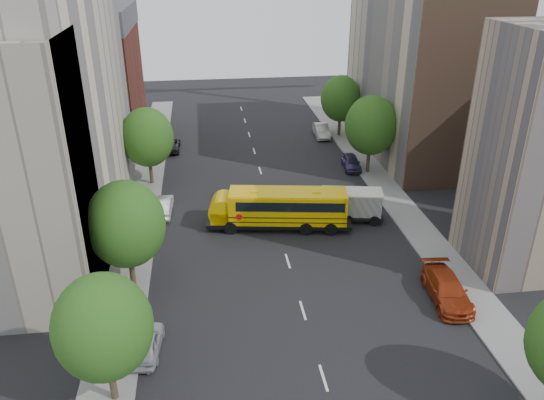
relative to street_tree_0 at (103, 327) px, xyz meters
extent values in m
plane|color=black|center=(11.00, 14.00, -4.64)|extent=(120.00, 120.00, 0.00)
cube|color=slate|center=(-0.50, 19.00, -4.58)|extent=(3.00, 80.00, 0.12)
cube|color=slate|center=(22.50, 19.00, -4.58)|extent=(3.00, 80.00, 0.12)
cube|color=silver|center=(11.00, 24.00, -4.64)|extent=(0.15, 64.00, 0.01)
cube|color=beige|center=(-7.00, 20.00, 5.36)|extent=(10.00, 26.00, 20.00)
cube|color=maroon|center=(-7.00, 42.00, 1.86)|extent=(10.00, 15.00, 13.00)
cube|color=#BDB093|center=(29.00, 34.00, 4.36)|extent=(10.00, 22.00, 18.00)
cube|color=brown|center=(29.00, 23.00, 4.36)|extent=(10.10, 0.30, 18.00)
cylinder|color=#38281C|center=(0.00, 0.00, -3.29)|extent=(0.36, 0.36, 2.70)
ellipsoid|color=#244A13|center=(0.00, 0.00, 0.01)|extent=(4.80, 4.80, 5.52)
cylinder|color=#38281C|center=(0.00, 10.00, -3.20)|extent=(0.36, 0.36, 2.88)
ellipsoid|color=#244A13|center=(0.00, 10.00, 0.32)|extent=(5.12, 5.12, 5.89)
cylinder|color=#38281C|center=(0.00, 28.00, -3.24)|extent=(0.36, 0.36, 2.81)
ellipsoid|color=#244A13|center=(0.00, 28.00, 0.20)|extent=(4.99, 4.99, 5.74)
cylinder|color=#38281C|center=(22.00, 28.00, -3.16)|extent=(0.36, 0.36, 2.95)
ellipsoid|color=#244A13|center=(22.00, 28.00, 0.44)|extent=(5.25, 5.25, 6.04)
cylinder|color=#38281C|center=(22.00, 40.00, -3.27)|extent=(0.36, 0.36, 2.74)
ellipsoid|color=#244A13|center=(22.00, 40.00, 0.07)|extent=(4.86, 4.86, 5.59)
cube|color=black|center=(11.13, 17.38, -4.06)|extent=(12.14, 4.55, 0.32)
cube|color=#E2B204|center=(11.86, 17.27, -2.68)|extent=(9.83, 4.13, 2.44)
cube|color=#E2B204|center=(6.32, 18.16, -3.42)|extent=(2.27, 2.71, 1.06)
cube|color=black|center=(7.42, 17.98, -2.15)|extent=(0.91, 2.49, 1.27)
cube|color=#E2B204|center=(11.86, 17.27, -1.44)|extent=(9.80, 3.92, 0.15)
cube|color=black|center=(12.07, 17.23, -2.15)|extent=(9.01, 4.06, 0.79)
cube|color=black|center=(11.86, 17.27, -3.53)|extent=(9.84, 4.19, 0.06)
cube|color=black|center=(11.86, 17.27, -3.10)|extent=(9.84, 4.19, 0.06)
cube|color=#E2B204|center=(16.62, 16.50, -2.68)|extent=(0.58, 2.64, 2.44)
cube|color=#E2B204|center=(9.04, 17.72, -1.34)|extent=(0.73, 0.73, 0.11)
cube|color=#E2B204|center=(14.27, 16.88, -1.34)|extent=(0.73, 0.73, 0.11)
cylinder|color=#E2B204|center=(6.32, 18.16, -2.89)|extent=(2.58, 2.76, 2.22)
cylinder|color=red|center=(7.56, 16.51, -3.05)|extent=(0.53, 0.13, 0.53)
cylinder|color=black|center=(6.84, 16.73, -4.11)|extent=(1.10, 0.48, 1.06)
cylinder|color=black|center=(7.26, 19.35, -4.11)|extent=(1.10, 0.48, 1.06)
cylinder|color=black|center=(13.22, 15.71, -4.11)|extent=(1.10, 0.48, 1.06)
cylinder|color=black|center=(13.64, 18.32, -4.11)|extent=(1.10, 0.48, 1.06)
cylinder|color=black|center=(15.32, 15.37, -4.11)|extent=(1.10, 0.48, 1.06)
cylinder|color=black|center=(15.74, 17.98, -4.11)|extent=(1.10, 0.48, 1.06)
cube|color=black|center=(16.93, 17.98, -4.11)|extent=(6.60, 3.27, 0.32)
cube|color=white|center=(17.45, 17.88, -3.01)|extent=(5.13, 2.89, 1.89)
cube|color=white|center=(14.66, 18.42, -3.33)|extent=(1.83, 2.24, 1.26)
cube|color=silver|center=(17.45, 17.88, -2.01)|extent=(5.36, 3.03, 0.13)
cylinder|color=black|center=(14.46, 17.39, -4.20)|extent=(0.92, 0.43, 0.88)
cylinder|color=black|center=(14.86, 19.45, -4.20)|extent=(0.92, 0.43, 0.88)
cylinder|color=black|center=(16.94, 16.91, -4.20)|extent=(0.92, 0.43, 0.88)
cylinder|color=black|center=(17.34, 18.97, -4.20)|extent=(0.92, 0.43, 0.88)
cylinder|color=black|center=(19.21, 16.46, -4.20)|extent=(0.92, 0.43, 0.88)
cylinder|color=black|center=(19.61, 18.53, -4.20)|extent=(0.92, 0.43, 0.88)
imported|color=#ADAFB4|center=(1.40, 3.34, -3.96)|extent=(1.98, 4.11, 1.35)
imported|color=silver|center=(1.40, 21.22, -3.91)|extent=(1.76, 4.50, 1.46)
imported|color=black|center=(1.40, 37.63, -3.95)|extent=(2.40, 5.01, 1.38)
imported|color=maroon|center=(20.60, 5.88, -3.84)|extent=(2.72, 5.71, 1.61)
imported|color=#333157|center=(20.60, 29.30, -3.93)|extent=(2.03, 4.30, 1.42)
imported|color=#A6A5A0|center=(19.80, 40.08, -3.87)|extent=(1.86, 4.74, 1.54)
camera|label=1|loc=(5.29, -21.23, 16.42)|focal=35.00mm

